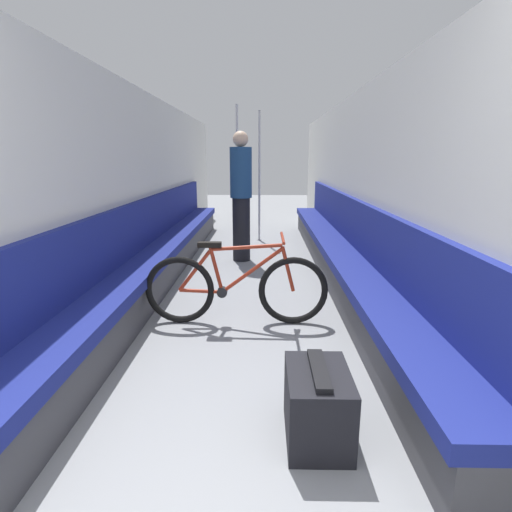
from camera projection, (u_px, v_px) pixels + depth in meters
name	position (u px, v px, depth m)	size (l,w,h in m)	color
wall_left	(137.00, 186.00, 4.65)	(0.10, 11.07, 2.21)	silver
wall_right	(364.00, 187.00, 4.61)	(0.10, 11.07, 2.21)	silver
bench_seat_row_left	(161.00, 252.00, 4.88)	(0.43, 6.94, 0.96)	#3D3D42
bench_seat_row_right	(340.00, 253.00, 4.84)	(0.43, 6.94, 0.96)	#3D3D42
bicycle	(236.00, 288.00, 3.49)	(1.60, 0.46, 0.79)	black
grab_pole_near	(259.00, 179.00, 6.87)	(0.08, 0.08, 2.19)	gray
grab_pole_far	(238.00, 182.00, 6.10)	(0.08, 0.08, 2.19)	gray
passenger_standing	(241.00, 195.00, 5.52)	(0.30, 0.30, 1.78)	black
luggage_bag	(318.00, 405.00, 2.06)	(0.32, 0.46, 0.41)	black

